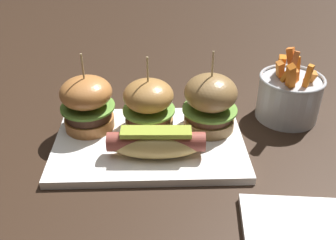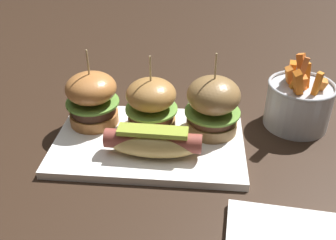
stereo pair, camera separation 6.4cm
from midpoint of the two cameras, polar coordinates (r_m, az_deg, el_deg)
The scene contains 7 objects.
ground_plane at distance 0.68m, azimuth -0.05°, elevation -3.83°, with size 3.00×3.00×0.00m, color black.
platter_main at distance 0.67m, azimuth -0.05°, elevation -3.35°, with size 0.33×0.21×0.01m, color white.
hot_dog at distance 0.62m, azimuth 0.73°, elevation -3.46°, with size 0.16×0.06×0.05m.
slider_left at distance 0.70m, azimuth -8.70°, elevation 3.14°, with size 0.10×0.10×0.14m.
slider_center at distance 0.67m, azimuth 0.58°, elevation 2.31°, with size 0.09×0.09×0.14m.
slider_right at distance 0.67m, azimuth 9.48°, elevation 2.17°, with size 0.10×0.10×0.15m.
fries_bucket at distance 0.76m, azimuth 21.25°, elevation 2.32°, with size 0.12×0.13×0.14m.
Camera 2 is at (0.08, -0.54, 0.40)m, focal length 40.77 mm.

